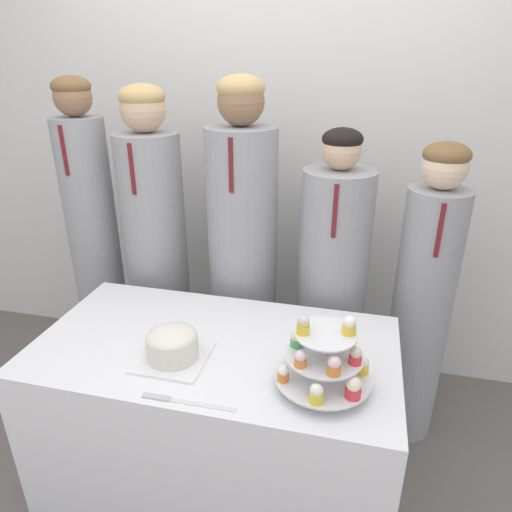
% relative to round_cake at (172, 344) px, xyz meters
% --- Properties ---
extents(wall_back, '(9.00, 0.06, 2.70)m').
position_rel_round_cake_xyz_m(wall_back, '(0.11, 1.20, 0.55)').
color(wall_back, silver).
rests_on(wall_back, ground_plane).
extents(table, '(1.31, 0.70, 0.74)m').
position_rel_round_cake_xyz_m(table, '(0.11, 0.12, -0.43)').
color(table, white).
rests_on(table, ground_plane).
extents(round_cake, '(0.23, 0.23, 0.12)m').
position_rel_round_cake_xyz_m(round_cake, '(0.00, 0.00, 0.00)').
color(round_cake, white).
rests_on(round_cake, table).
extents(cake_knife, '(0.30, 0.02, 0.01)m').
position_rel_round_cake_xyz_m(cake_knife, '(0.08, -0.20, -0.06)').
color(cake_knife, silver).
rests_on(cake_knife, table).
extents(cupcake_stand, '(0.31, 0.31, 0.26)m').
position_rel_round_cake_xyz_m(cupcake_stand, '(0.52, -0.02, 0.05)').
color(cupcake_stand, silver).
rests_on(cupcake_stand, table).
extents(student_0, '(0.24, 0.25, 1.63)m').
position_rel_round_cake_xyz_m(student_0, '(-0.72, 0.70, -0.01)').
color(student_0, '#939399').
rests_on(student_0, ground_plane).
extents(student_1, '(0.30, 0.31, 1.60)m').
position_rel_round_cake_xyz_m(student_1, '(-0.38, 0.70, -0.03)').
color(student_1, '#939399').
rests_on(student_1, ground_plane).
extents(student_2, '(0.32, 0.32, 1.64)m').
position_rel_round_cake_xyz_m(student_2, '(0.06, 0.70, -0.02)').
color(student_2, '#939399').
rests_on(student_2, ground_plane).
extents(student_3, '(0.31, 0.32, 1.44)m').
position_rel_round_cake_xyz_m(student_3, '(0.48, 0.70, -0.13)').
color(student_3, '#939399').
rests_on(student_3, ground_plane).
extents(student_4, '(0.25, 0.26, 1.40)m').
position_rel_round_cake_xyz_m(student_4, '(0.89, 0.70, -0.12)').
color(student_4, '#939399').
rests_on(student_4, ground_plane).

